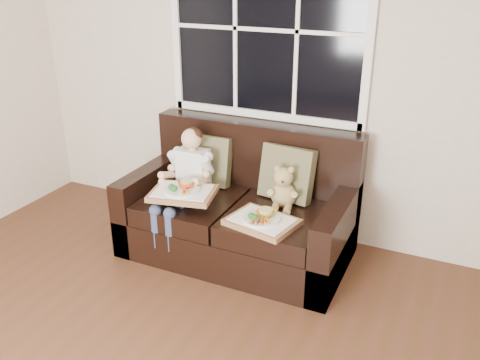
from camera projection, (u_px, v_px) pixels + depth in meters
The scene contains 9 objects.
room_walls at pixel (14, 131), 1.73m from camera, with size 4.52×5.02×2.71m.
window_back at pixel (266, 30), 3.80m from camera, with size 1.62×0.04×1.37m.
loveseat at pixel (240, 214), 3.95m from camera, with size 1.70×0.92×0.96m.
pillow_left at pixel (207, 160), 4.08m from camera, with size 0.41×0.20×0.41m.
pillow_right at pixel (287, 173), 3.82m from camera, with size 0.43×0.24×0.42m.
child at pixel (187, 174), 3.88m from camera, with size 0.35×0.58×0.79m.
teddy_bear at pixel (283, 190), 3.71m from camera, with size 0.22×0.27×0.33m.
tray_left at pixel (183, 192), 3.70m from camera, with size 0.52×0.44×0.10m.
tray_right at pixel (262, 220), 3.49m from camera, with size 0.52×0.43×0.10m.
Camera 1 is at (1.39, -1.18, 2.13)m, focal length 38.00 mm.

